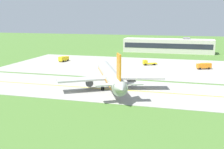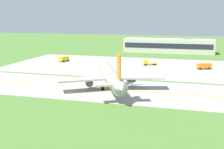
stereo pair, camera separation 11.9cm
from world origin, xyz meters
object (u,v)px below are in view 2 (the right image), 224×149
at_px(service_truck_baggage, 204,66).
at_px(service_truck_fuel, 148,63).
at_px(service_truck_catering, 64,59).
at_px(airplane_lead, 110,76).

distance_m(service_truck_baggage, service_truck_fuel, 24.43).
bearing_deg(service_truck_baggage, service_truck_catering, 177.11).
height_order(airplane_lead, service_truck_baggage, airplane_lead).
relative_size(airplane_lead, service_truck_baggage, 5.95).
relative_size(service_truck_fuel, service_truck_catering, 1.05).
xyz_separation_m(airplane_lead, service_truck_fuel, (4.66, 45.50, -2.95)).
bearing_deg(service_truck_catering, service_truck_fuel, 0.60).
bearing_deg(service_truck_fuel, service_truck_catering, -179.40).
xyz_separation_m(service_truck_baggage, service_truck_catering, (-65.16, 3.29, 0.00)).
xyz_separation_m(service_truck_baggage, service_truck_fuel, (-24.14, 3.72, -0.35)).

